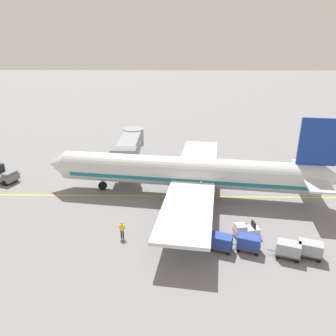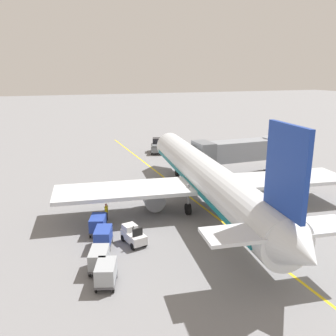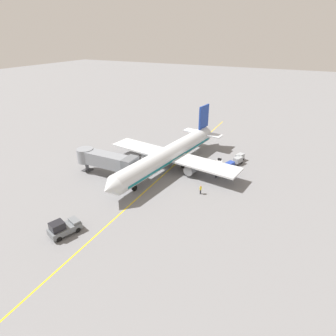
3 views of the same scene
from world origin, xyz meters
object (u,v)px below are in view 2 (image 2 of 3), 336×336
at_px(pushback_tractor, 157,146).
at_px(baggage_cart_front, 98,223).
at_px(ground_crew_wing_walker, 106,211).
at_px(baggage_cart_tail_end, 106,272).
at_px(jet_bridge, 242,150).
at_px(baggage_cart_second_in_train, 103,236).
at_px(baggage_tug_lead, 133,235).
at_px(baggage_cart_third_in_train, 99,258).
at_px(ground_crew_loader, 100,188).
at_px(parked_airliner, 205,177).

relative_size(pushback_tractor, baggage_cart_front, 1.65).
bearing_deg(ground_crew_wing_walker, baggage_cart_tail_end, -101.66).
bearing_deg(baggage_cart_front, jet_bridge, 27.86).
distance_m(pushback_tractor, baggage_cart_second_in_train, 35.17).
bearing_deg(baggage_tug_lead, pushback_tractor, 67.38).
xyz_separation_m(baggage_cart_third_in_train, baggage_cart_tail_end, (0.08, -1.98, 0.00)).
distance_m(jet_bridge, baggage_cart_second_in_train, 25.71).
height_order(jet_bridge, baggage_cart_third_in_train, jet_bridge).
bearing_deg(ground_crew_wing_walker, baggage_cart_front, -115.93).
height_order(baggage_tug_lead, baggage_cart_third_in_train, baggage_tug_lead).
bearing_deg(jet_bridge, ground_crew_loader, -175.04).
xyz_separation_m(baggage_tug_lead, ground_crew_loader, (-0.42, 12.48, 0.24)).
bearing_deg(baggage_cart_third_in_train, baggage_cart_second_in_train, 74.37).
bearing_deg(jet_bridge, baggage_cart_tail_end, -139.16).
relative_size(baggage_cart_third_in_train, ground_crew_loader, 1.75).
bearing_deg(ground_crew_loader, baggage_cart_third_in_train, -100.61).
bearing_deg(baggage_cart_front, ground_crew_loader, 78.72).
bearing_deg(baggage_tug_lead, baggage_cart_front, 129.36).
relative_size(baggage_cart_front, ground_crew_loader, 1.75).
bearing_deg(pushback_tractor, ground_crew_wing_walker, -118.55).
bearing_deg(baggage_cart_second_in_train, parked_airliner, 24.24).
bearing_deg(ground_crew_loader, jet_bridge, 4.96).
bearing_deg(jet_bridge, parked_airliner, -138.50).
bearing_deg(baggage_cart_front, baggage_cart_tail_end, -96.61).
relative_size(parked_airliner, baggage_cart_third_in_train, 12.59).
xyz_separation_m(parked_airliner, ground_crew_loader, (-9.65, 7.01, -2.23)).
height_order(baggage_tug_lead, ground_crew_loader, ground_crew_loader).
bearing_deg(ground_crew_loader, baggage_tug_lead, -88.07).
height_order(baggage_cart_third_in_train, ground_crew_loader, ground_crew_loader).
distance_m(baggage_cart_tail_end, ground_crew_wing_walker, 10.79).
distance_m(baggage_cart_second_in_train, baggage_cart_third_in_train, 3.51).
bearing_deg(ground_crew_wing_walker, parked_airliner, 0.17).
bearing_deg(pushback_tractor, baggage_cart_second_in_train, -116.38).
xyz_separation_m(jet_bridge, baggage_tug_lead, (-19.06, -14.16, -2.74)).
distance_m(baggage_cart_second_in_train, ground_crew_loader, 12.40).
height_order(jet_bridge, baggage_cart_front, jet_bridge).
height_order(pushback_tractor, baggage_cart_third_in_train, pushback_tractor).
bearing_deg(ground_crew_wing_walker, jet_bridge, 23.42).
height_order(baggage_tug_lead, ground_crew_wing_walker, ground_crew_wing_walker).
height_order(parked_airliner, baggage_cart_tail_end, parked_airliner).
height_order(parked_airliner, pushback_tractor, parked_airliner).
distance_m(baggage_cart_front, baggage_cart_tail_end, 8.04).
height_order(parked_airliner, baggage_cart_second_in_train, parked_airliner).
xyz_separation_m(parked_airliner, jet_bridge, (9.83, 8.70, 0.27)).
relative_size(parked_airliner, pushback_tractor, 7.65).
xyz_separation_m(jet_bridge, baggage_cart_second_in_train, (-21.46, -13.93, -2.51)).
xyz_separation_m(pushback_tractor, ground_crew_loader, (-13.65, -19.27, -0.15)).
relative_size(baggage_cart_second_in_train, ground_crew_wing_walker, 1.75).
bearing_deg(baggage_cart_tail_end, baggage_tug_lead, 57.52).
distance_m(pushback_tractor, ground_crew_wing_walker, 29.95).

